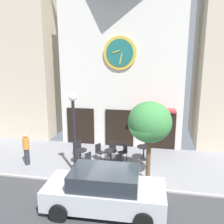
{
  "coord_description": "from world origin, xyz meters",
  "views": [
    {
      "loc": [
        1.47,
        -9.2,
        5.46
      ],
      "look_at": [
        -0.76,
        2.47,
        2.72
      ],
      "focal_mm": 38.62,
      "sensor_mm": 36.0,
      "label": 1
    }
  ],
  "objects_px": {
    "cafe_chair_facing_street": "(118,160)",
    "cafe_chair_corner": "(124,151)",
    "cafe_chair_left_end": "(78,148)",
    "parked_car_silver": "(105,190)",
    "street_tree": "(150,123)",
    "cafe_chair_near_lamp": "(99,151)",
    "cafe_chair_curbside": "(87,159)",
    "street_lamp": "(74,134)",
    "cafe_table_near_door": "(144,150)",
    "pedestrian_orange": "(26,149)",
    "cafe_chair_under_awning": "(112,148)",
    "cafe_table_near_curb": "(111,155)",
    "cafe_table_center": "(80,154)"
  },
  "relations": [
    {
      "from": "street_lamp",
      "to": "cafe_table_near_door",
      "type": "bearing_deg",
      "value": 34.34
    },
    {
      "from": "cafe_table_near_curb",
      "to": "cafe_table_center",
      "type": "bearing_deg",
      "value": -173.73
    },
    {
      "from": "cafe_chair_facing_street",
      "to": "parked_car_silver",
      "type": "height_order",
      "value": "parked_car_silver"
    },
    {
      "from": "cafe_table_near_door",
      "to": "cafe_chair_left_end",
      "type": "relative_size",
      "value": 0.84
    },
    {
      "from": "cafe_chair_left_end",
      "to": "parked_car_silver",
      "type": "distance_m",
      "value": 5.0
    },
    {
      "from": "cafe_table_near_curb",
      "to": "parked_car_silver",
      "type": "bearing_deg",
      "value": -82.1
    },
    {
      "from": "cafe_table_near_door",
      "to": "pedestrian_orange",
      "type": "height_order",
      "value": "pedestrian_orange"
    },
    {
      "from": "cafe_chair_facing_street",
      "to": "cafe_chair_corner",
      "type": "xyz_separation_m",
      "value": [
        0.1,
        1.28,
        0.0
      ]
    },
    {
      "from": "cafe_chair_curbside",
      "to": "parked_car_silver",
      "type": "bearing_deg",
      "value": -62.16
    },
    {
      "from": "cafe_chair_under_awning",
      "to": "cafe_table_near_door",
      "type": "bearing_deg",
      "value": 1.38
    },
    {
      "from": "cafe_chair_near_lamp",
      "to": "cafe_chair_corner",
      "type": "xyz_separation_m",
      "value": [
        1.29,
        0.24,
        0.0
      ]
    },
    {
      "from": "street_tree",
      "to": "cafe_table_near_door",
      "type": "height_order",
      "value": "street_tree"
    },
    {
      "from": "street_tree",
      "to": "pedestrian_orange",
      "type": "height_order",
      "value": "street_tree"
    },
    {
      "from": "cafe_table_center",
      "to": "parked_car_silver",
      "type": "height_order",
      "value": "parked_car_silver"
    },
    {
      "from": "cafe_chair_near_lamp",
      "to": "cafe_table_center",
      "type": "bearing_deg",
      "value": -146.56
    },
    {
      "from": "cafe_chair_curbside",
      "to": "cafe_chair_under_awning",
      "type": "xyz_separation_m",
      "value": [
        0.96,
        1.63,
        0.0
      ]
    },
    {
      "from": "cafe_table_near_door",
      "to": "cafe_chair_near_lamp",
      "type": "relative_size",
      "value": 0.84
    },
    {
      "from": "cafe_chair_curbside",
      "to": "pedestrian_orange",
      "type": "bearing_deg",
      "value": -179.17
    },
    {
      "from": "cafe_chair_curbside",
      "to": "cafe_chair_facing_street",
      "type": "bearing_deg",
      "value": 5.32
    },
    {
      "from": "cafe_table_near_door",
      "to": "street_lamp",
      "type": "bearing_deg",
      "value": -145.66
    },
    {
      "from": "cafe_table_center",
      "to": "cafe_chair_under_awning",
      "type": "height_order",
      "value": "cafe_chair_under_awning"
    },
    {
      "from": "cafe_table_center",
      "to": "cafe_table_near_curb",
      "type": "distance_m",
      "value": 1.6
    },
    {
      "from": "cafe_chair_curbside",
      "to": "cafe_chair_near_lamp",
      "type": "distance_m",
      "value": 1.23
    },
    {
      "from": "cafe_table_near_curb",
      "to": "cafe_chair_near_lamp",
      "type": "height_order",
      "value": "cafe_chair_near_lamp"
    },
    {
      "from": "street_tree",
      "to": "cafe_chair_corner",
      "type": "xyz_separation_m",
      "value": [
        -1.38,
        2.0,
        -2.18
      ]
    },
    {
      "from": "cafe_chair_under_awning",
      "to": "cafe_chair_facing_street",
      "type": "bearing_deg",
      "value": -69.13
    },
    {
      "from": "cafe_table_near_curb",
      "to": "cafe_chair_curbside",
      "type": "bearing_deg",
      "value": -143.75
    },
    {
      "from": "street_lamp",
      "to": "street_tree",
      "type": "height_order",
      "value": "street_lamp"
    },
    {
      "from": "street_tree",
      "to": "cafe_chair_facing_street",
      "type": "distance_m",
      "value": 2.73
    },
    {
      "from": "cafe_chair_facing_street",
      "to": "pedestrian_orange",
      "type": "height_order",
      "value": "pedestrian_orange"
    },
    {
      "from": "cafe_chair_curbside",
      "to": "street_lamp",
      "type": "bearing_deg",
      "value": -134.03
    },
    {
      "from": "cafe_chair_facing_street",
      "to": "cafe_chair_near_lamp",
      "type": "height_order",
      "value": "same"
    },
    {
      "from": "cafe_chair_facing_street",
      "to": "cafe_chair_corner",
      "type": "distance_m",
      "value": 1.29
    },
    {
      "from": "cafe_table_near_door",
      "to": "parked_car_silver",
      "type": "distance_m",
      "value": 4.78
    },
    {
      "from": "cafe_table_center",
      "to": "cafe_chair_corner",
      "type": "bearing_deg",
      "value": 20.93
    },
    {
      "from": "cafe_table_near_curb",
      "to": "cafe_chair_near_lamp",
      "type": "bearing_deg",
      "value": 149.6
    },
    {
      "from": "cafe_chair_facing_street",
      "to": "pedestrian_orange",
      "type": "distance_m",
      "value": 4.74
    },
    {
      "from": "street_tree",
      "to": "cafe_chair_near_lamp",
      "type": "distance_m",
      "value": 3.87
    },
    {
      "from": "street_lamp",
      "to": "cafe_chair_left_end",
      "type": "xyz_separation_m",
      "value": [
        -0.45,
        1.84,
        -1.43
      ]
    },
    {
      "from": "cafe_chair_under_awning",
      "to": "parked_car_silver",
      "type": "distance_m",
      "value": 4.65
    },
    {
      "from": "cafe_chair_near_lamp",
      "to": "cafe_chair_corner",
      "type": "bearing_deg",
      "value": 10.77
    },
    {
      "from": "cafe_chair_facing_street",
      "to": "parked_car_silver",
      "type": "bearing_deg",
      "value": -89.28
    },
    {
      "from": "street_tree",
      "to": "cafe_chair_facing_street",
      "type": "relative_size",
      "value": 4.03
    },
    {
      "from": "cafe_table_near_door",
      "to": "cafe_chair_corner",
      "type": "relative_size",
      "value": 0.84
    },
    {
      "from": "cafe_chair_facing_street",
      "to": "cafe_chair_curbside",
      "type": "height_order",
      "value": "same"
    },
    {
      "from": "cafe_chair_facing_street",
      "to": "cafe_chair_left_end",
      "type": "bearing_deg",
      "value": 152.92
    },
    {
      "from": "cafe_chair_facing_street",
      "to": "pedestrian_orange",
      "type": "bearing_deg",
      "value": -177.71
    },
    {
      "from": "cafe_chair_corner",
      "to": "cafe_chair_left_end",
      "type": "bearing_deg",
      "value": -178.93
    },
    {
      "from": "cafe_table_near_curb",
      "to": "cafe_chair_under_awning",
      "type": "distance_m",
      "value": 0.87
    },
    {
      "from": "cafe_chair_under_awning",
      "to": "cafe_chair_near_lamp",
      "type": "relative_size",
      "value": 1.0
    }
  ]
}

